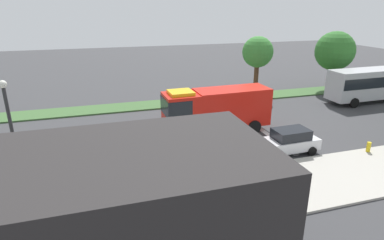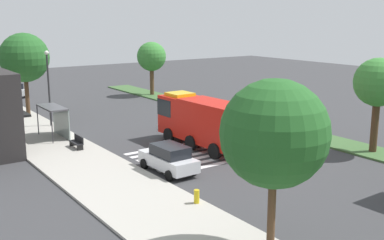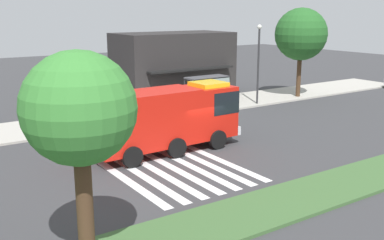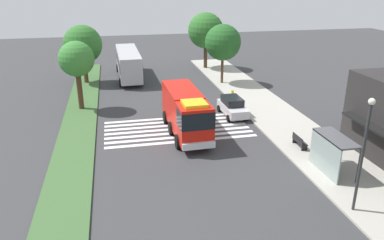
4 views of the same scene
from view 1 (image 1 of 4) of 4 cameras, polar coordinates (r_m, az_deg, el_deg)
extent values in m
plane|color=#38383A|center=(26.19, 0.03, -2.21)|extent=(120.00, 120.00, 0.00)
cube|color=#ADA89E|center=(18.25, 8.95, -12.60)|extent=(60.00, 5.29, 0.14)
cube|color=#3D6033|center=(33.79, -4.09, 2.93)|extent=(60.00, 3.00, 0.14)
cube|color=silver|center=(28.26, 11.14, -0.91)|extent=(0.45, 12.30, 0.01)
cube|color=silver|center=(27.87, 9.50, -1.10)|extent=(0.45, 12.30, 0.01)
cube|color=silver|center=(27.49, 7.81, -1.30)|extent=(0.45, 12.30, 0.01)
cube|color=silver|center=(27.15, 6.08, -1.50)|extent=(0.45, 12.30, 0.01)
cube|color=silver|center=(26.83, 4.31, -1.71)|extent=(0.45, 12.30, 0.01)
cube|color=silver|center=(26.53, 2.49, -1.92)|extent=(0.45, 12.30, 0.01)
cube|color=silver|center=(26.27, 0.64, -2.13)|extent=(0.45, 12.30, 0.01)
cube|color=red|center=(24.69, -1.97, 1.36)|extent=(2.62, 2.53, 2.90)
cube|color=red|center=(26.15, 7.02, 2.36)|extent=(6.03, 2.63, 2.98)
cube|color=black|center=(24.42, -2.85, 2.56)|extent=(1.91, 2.54, 1.28)
cube|color=silver|center=(24.77, -4.99, -1.61)|extent=(0.31, 2.47, 0.50)
cube|color=yellow|center=(24.25, -2.01, 4.89)|extent=(1.84, 1.77, 0.24)
cylinder|color=black|center=(24.17, -0.51, -2.72)|extent=(1.11, 0.33, 1.10)
cylinder|color=black|center=(26.36, -2.17, -0.79)|extent=(1.11, 0.33, 1.10)
cylinder|color=black|center=(26.27, 10.97, -1.23)|extent=(1.11, 0.33, 1.10)
cylinder|color=black|center=(28.30, 8.57, 0.44)|extent=(1.11, 0.33, 1.10)
cylinder|color=black|center=(25.11, 5.60, -1.93)|extent=(1.11, 0.33, 1.10)
cylinder|color=black|center=(27.23, 3.52, -0.14)|extent=(1.11, 0.33, 1.10)
cube|color=silver|center=(23.30, 16.54, -4.07)|extent=(4.33, 1.87, 0.75)
cube|color=black|center=(23.15, 17.15, -2.38)|extent=(2.44, 1.61, 0.68)
cylinder|color=black|center=(22.04, 14.67, -6.35)|extent=(0.65, 0.24, 0.64)
cylinder|color=black|center=(23.39, 12.37, -4.61)|extent=(0.65, 0.24, 0.64)
cylinder|color=black|center=(23.62, 20.50, -5.19)|extent=(0.65, 0.24, 0.64)
cylinder|color=black|center=(24.88, 18.03, -3.64)|extent=(0.65, 0.24, 0.64)
cube|color=#B2B2B7|center=(39.62, 29.96, 5.74)|extent=(11.22, 2.74, 3.02)
cube|color=black|center=(39.55, 30.05, 6.25)|extent=(10.99, 2.79, 1.09)
cylinder|color=black|center=(38.09, 24.19, 3.83)|extent=(1.01, 0.32, 1.00)
cylinder|color=black|center=(36.32, 26.80, 2.73)|extent=(1.01, 0.32, 1.00)
cube|color=#4C4C51|center=(16.25, -14.22, -7.29)|extent=(3.50, 1.40, 0.12)
cube|color=#8C9E99|center=(17.39, -14.03, -9.87)|extent=(3.50, 0.08, 2.40)
cylinder|color=#333338|center=(16.37, -7.68, -11.39)|extent=(0.08, 0.08, 2.40)
cylinder|color=#333338|center=(16.31, -19.82, -12.63)|extent=(0.08, 0.08, 2.40)
cube|color=black|center=(17.96, -0.68, -11.11)|extent=(1.60, 0.50, 0.08)
cube|color=black|center=(18.01, -0.89, -10.04)|extent=(1.60, 0.06, 0.45)
cube|color=black|center=(18.26, 1.53, -11.38)|extent=(0.08, 0.45, 0.37)
cube|color=black|center=(17.92, -2.94, -12.06)|extent=(0.08, 0.45, 0.37)
cylinder|color=#2D2D30|center=(17.58, -28.75, -4.76)|extent=(0.16, 0.16, 6.11)
sphere|color=white|center=(16.65, -30.55, 5.48)|extent=(0.36, 0.36, 0.36)
cube|color=black|center=(13.46, -16.16, -12.23)|extent=(8.39, 0.80, 0.16)
cylinder|color=#513823|center=(42.39, 23.42, 7.00)|extent=(0.52, 0.52, 3.02)
sphere|color=#2D6B28|center=(41.91, 24.00, 11.12)|extent=(4.53, 4.53, 4.53)
cylinder|color=#47301E|center=(36.72, 11.26, 7.07)|extent=(0.51, 0.51, 3.72)
sphere|color=#387F33|center=(36.20, 11.58, 11.75)|extent=(3.34, 3.34, 3.34)
cylinder|color=gold|center=(25.51, 28.82, -4.20)|extent=(0.28, 0.28, 0.70)
camera|label=2|loc=(36.12, 69.66, 6.44)|focal=44.37mm
camera|label=3|loc=(48.96, 9.54, 17.01)|focal=42.84mm
camera|label=4|loc=(34.54, -54.49, 16.03)|focal=35.43mm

